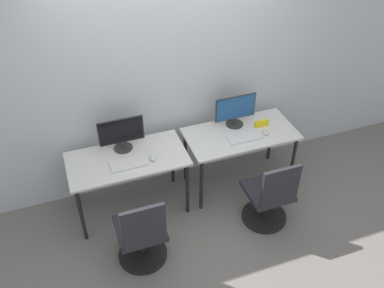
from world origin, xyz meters
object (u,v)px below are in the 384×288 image
(monitor_left, at_px, (121,134))
(keyboard_right, at_px, (245,137))
(office_chair_right, at_px, (270,198))
(office_chair_left, at_px, (142,236))
(keyboard_left, at_px, (129,164))
(mouse_left, at_px, (153,158))
(monitor_right, at_px, (235,110))
(mouse_right, at_px, (266,132))

(monitor_left, relative_size, keyboard_right, 1.25)
(office_chair_right, bearing_deg, office_chair_left, -178.30)
(keyboard_left, xyz_separation_m, keyboard_right, (1.26, 0.01, 0.00))
(keyboard_right, height_order, office_chair_right, office_chair_right)
(mouse_left, distance_m, office_chair_right, 1.26)
(monitor_left, height_order, office_chair_right, monitor_left)
(office_chair_left, height_order, office_chair_right, same)
(mouse_left, xyz_separation_m, monitor_right, (1.02, 0.28, 0.17))
(keyboard_left, bearing_deg, office_chair_right, -23.81)
(mouse_right, bearing_deg, mouse_left, -179.98)
(mouse_left, relative_size, keyboard_right, 0.24)
(mouse_left, relative_size, monitor_right, 0.19)
(mouse_right, bearing_deg, office_chair_left, -158.72)
(keyboard_left, relative_size, keyboard_right, 1.00)
(office_chair_left, relative_size, mouse_right, 9.59)
(mouse_left, distance_m, mouse_right, 1.27)
(keyboard_left, height_order, mouse_right, mouse_right)
(keyboard_left, bearing_deg, mouse_right, -0.09)
(office_chair_left, bearing_deg, office_chair_right, 1.70)
(office_chair_left, distance_m, office_chair_right, 1.36)
(monitor_left, xyz_separation_m, keyboard_right, (1.26, -0.27, -0.18))
(office_chair_left, bearing_deg, mouse_left, 64.06)
(keyboard_right, xyz_separation_m, office_chair_right, (0.04, -0.58, -0.38))
(mouse_left, height_order, office_chair_left, office_chair_left)
(mouse_right, relative_size, office_chair_right, 0.10)
(mouse_left, bearing_deg, monitor_left, 130.65)
(keyboard_left, distance_m, mouse_left, 0.24)
(keyboard_left, bearing_deg, monitor_left, 90.00)
(monitor_left, xyz_separation_m, office_chair_left, (-0.06, -0.89, -0.56))
(keyboard_right, distance_m, office_chair_right, 0.69)
(mouse_left, xyz_separation_m, keyboard_right, (1.02, 0.01, -0.01))
(monitor_left, relative_size, keyboard_left, 1.25)
(office_chair_left, xyz_separation_m, mouse_right, (1.57, 0.61, 0.38))
(monitor_left, relative_size, office_chair_left, 0.54)
(keyboard_left, height_order, office_chair_left, office_chair_left)
(monitor_left, xyz_separation_m, office_chair_right, (1.30, -0.85, -0.56))
(monitor_left, relative_size, monitor_right, 1.00)
(mouse_left, height_order, monitor_right, monitor_right)
(office_chair_left, distance_m, monitor_right, 1.68)
(mouse_left, bearing_deg, keyboard_right, 0.57)
(monitor_right, bearing_deg, mouse_right, -47.86)
(office_chair_left, relative_size, keyboard_right, 2.30)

